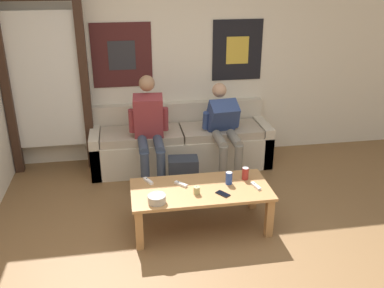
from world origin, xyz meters
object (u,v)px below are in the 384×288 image
Objects in this scene: pillar_candle at (197,190)px; game_controller_far_center at (181,184)px; backpack at (183,177)px; drink_can_red at (245,173)px; game_controller_near_right at (148,181)px; couch at (181,144)px; cell_phone at (223,194)px; ceramic_bowl at (157,198)px; game_controller_near_left at (256,186)px; person_seated_adult at (150,128)px; person_seated_teen at (224,128)px; drink_can_blue at (229,178)px; coffee_table at (201,194)px.

game_controller_far_center is at bearing 122.66° from pillar_candle.
drink_can_red reaches higher than backpack.
game_controller_near_right is at bearing -130.82° from backpack.
couch reaches higher than cell_phone.
couch reaches higher than drink_can_red.
game_controller_near_left is (0.97, 0.13, -0.03)m from ceramic_bowl.
game_controller_far_center is (-0.71, 0.16, 0.00)m from game_controller_near_left.
game_controller_near_left is (0.59, 0.03, -0.02)m from pillar_candle.
pillar_candle is at bearing 167.94° from cell_phone.
person_seated_adult is 10.04× the size of drink_can_red.
game_controller_far_center is at bearing -178.01° from drink_can_red.
person_seated_adult reaches higher than pillar_candle.
person_seated_teen reaches higher than game_controller_near_left.
person_seated_adult is 10.04× the size of drink_can_blue.
drink_can_red is at bearing -48.15° from person_seated_adult.
person_seated_teen is 8.67× the size of drink_can_blue.
game_controller_near_left is (0.06, -0.18, -0.05)m from drink_can_red.
coffee_table is at bearing 140.68° from cell_phone.
game_controller_near_left is at bearing -12.60° from game_controller_far_center.
person_seated_adult is (-0.42, -0.37, 0.39)m from couch.
backpack is (-0.08, -0.77, -0.08)m from couch.
person_seated_adult is at bearing 131.85° from drink_can_red.
game_controller_near_right is at bearing 144.29° from pillar_candle.
person_seated_teen is at bearing 88.74° from drink_can_red.
coffee_table is 0.32m from drink_can_blue.
cell_phone is (0.59, -1.24, -0.24)m from person_seated_adult.
drink_can_blue is (0.36, -0.65, 0.29)m from backpack.
couch reaches higher than backpack.
ceramic_bowl is at bearing -156.03° from coffee_table.
drink_can_blue is (0.35, 0.14, 0.03)m from pillar_candle.
backpack is at bearing -95.94° from couch.
game_controller_far_center is (-0.47, 0.05, -0.05)m from drink_can_blue.
person_seated_adult is at bearing -137.96° from couch.
game_controller_near_right reaches higher than backpack.
backpack is (-0.07, 0.70, -0.16)m from coffee_table.
couch reaches higher than game_controller_near_right.
game_controller_near_right is (-0.99, -0.93, -0.16)m from person_seated_teen.
backpack is at bearing 127.93° from game_controller_near_left.
couch is 18.22× the size of drink_can_red.
game_controller_near_right is at bearing -136.81° from person_seated_teen.
backpack is 5.03× the size of pillar_candle.
coffee_table is at bearing -69.79° from person_seated_adult.
backpack is 2.91× the size of game_controller_near_left.
coffee_table is 0.50m from drink_can_red.
person_seated_teen reaches higher than cell_phone.
game_controller_near_left is at bearing 13.67° from cell_phone.
ceramic_bowl is at bearing -105.23° from couch.
cell_phone is (0.62, 0.05, -0.04)m from ceramic_bowl.
backpack is at bearing 90.71° from pillar_candle.
ceramic_bowl is at bearing -83.18° from game_controller_near_right.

